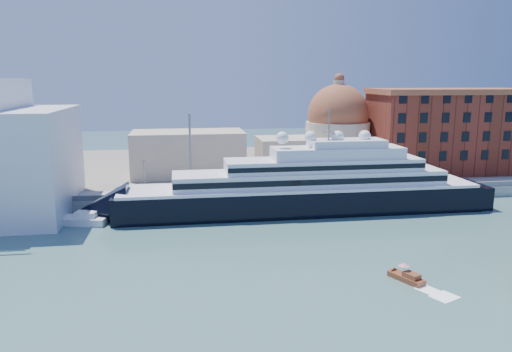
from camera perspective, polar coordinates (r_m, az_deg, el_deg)
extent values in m
plane|color=#365D5B|center=(85.26, 6.99, -8.20)|extent=(400.00, 400.00, 0.00)
cube|color=gray|center=(116.67, 2.47, -2.18)|extent=(180.00, 10.00, 2.50)
cube|color=slate|center=(156.31, -0.48, 1.15)|extent=(260.00, 72.00, 2.00)
cube|color=slate|center=(111.96, 2.93, -1.78)|extent=(180.00, 0.10, 1.20)
cube|color=black|center=(106.60, 5.05, -2.99)|extent=(77.03, 11.85, 6.42)
cone|color=black|center=(104.73, -17.05, -3.70)|extent=(9.88, 11.85, 11.85)
cube|color=black|center=(121.62, 22.96, -2.17)|extent=(5.93, 10.86, 5.93)
cube|color=white|center=(105.81, 5.08, -1.17)|extent=(75.06, 12.05, 0.59)
cube|color=white|center=(105.93, 6.13, -0.20)|extent=(57.28, 9.88, 2.96)
cube|color=black|center=(101.27, 6.85, -0.74)|extent=(57.28, 0.15, 1.19)
cube|color=white|center=(106.23, 7.71, 1.32)|extent=(41.48, 8.89, 2.57)
cube|color=white|center=(106.72, 9.27, 2.66)|extent=(27.65, 7.90, 2.37)
cube|color=white|center=(107.08, 10.31, 3.72)|extent=(15.80, 6.91, 1.58)
cylinder|color=slate|center=(105.40, 8.35, 5.94)|extent=(0.30, 0.30, 6.91)
sphere|color=white|center=(103.22, 3.04, 4.39)|extent=(2.57, 2.57, 2.57)
sphere|color=white|center=(104.59, 6.23, 4.42)|extent=(2.57, 2.57, 2.57)
sphere|color=white|center=(106.28, 9.32, 4.45)|extent=(2.57, 2.57, 2.57)
sphere|color=white|center=(108.27, 12.31, 4.46)|extent=(2.57, 2.57, 2.57)
cube|color=white|center=(104.20, -19.81, -4.84)|extent=(12.71, 6.88, 1.61)
cube|color=white|center=(103.03, -18.84, -4.20)|extent=(4.53, 3.43, 1.21)
cube|color=brown|center=(74.84, 16.78, -11.16)|extent=(3.89, 5.70, 0.91)
cube|color=brown|center=(74.03, 17.36, -10.81)|extent=(2.25, 2.66, 0.72)
cylinder|color=slate|center=(74.69, 16.56, -10.26)|extent=(0.05, 0.05, 1.45)
cone|color=red|center=(74.40, 16.60, -9.68)|extent=(1.63, 1.63, 0.36)
cube|color=maroon|center=(149.96, 21.03, 4.62)|extent=(42.00, 18.00, 22.00)
cube|color=brown|center=(149.24, 21.34, 9.01)|extent=(43.00, 19.00, 1.50)
cylinder|color=beige|center=(143.68, 9.25, 3.35)|extent=(18.00, 18.00, 14.00)
sphere|color=brown|center=(142.76, 9.36, 6.93)|extent=(17.00, 17.00, 17.00)
cylinder|color=beige|center=(142.42, 9.47, 10.14)|extent=(3.00, 3.00, 3.00)
cube|color=beige|center=(138.35, 3.96, 2.34)|extent=(18.00, 14.00, 10.00)
cube|color=beige|center=(136.80, -7.75, 2.59)|extent=(30.00, 16.00, 12.00)
cylinder|color=slate|center=(110.69, -12.61, -0.39)|extent=(0.24, 0.24, 8.00)
cube|color=slate|center=(109.96, -12.70, 1.70)|extent=(0.80, 0.30, 0.25)
cylinder|color=slate|center=(112.69, 2.79, 0.07)|extent=(0.24, 0.24, 8.00)
cube|color=slate|center=(111.97, 2.81, 2.13)|extent=(0.80, 0.30, 0.25)
cylinder|color=slate|center=(122.25, 16.70, 0.48)|extent=(0.24, 0.24, 8.00)
cube|color=slate|center=(121.59, 16.81, 2.38)|extent=(0.80, 0.30, 0.25)
cylinder|color=slate|center=(111.56, -7.52, 2.48)|extent=(0.50, 0.50, 18.00)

